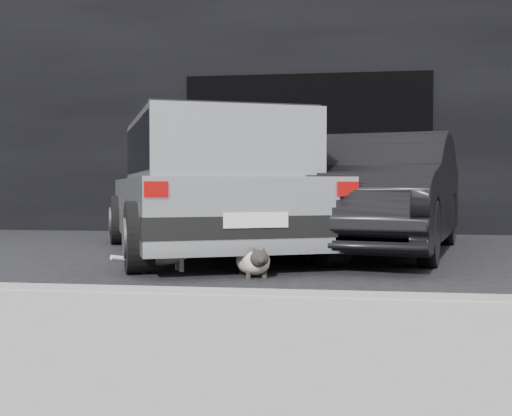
# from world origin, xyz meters

# --- Properties ---
(ground) EXTENTS (80.00, 80.00, 0.00)m
(ground) POSITION_xyz_m (0.00, 0.00, 0.00)
(ground) COLOR black
(ground) RESTS_ON ground
(building_facade) EXTENTS (34.00, 4.00, 5.00)m
(building_facade) POSITION_xyz_m (1.00, 6.00, 2.50)
(building_facade) COLOR black
(building_facade) RESTS_ON ground
(garage_opening) EXTENTS (4.00, 0.10, 2.60)m
(garage_opening) POSITION_xyz_m (1.00, 3.99, 1.30)
(garage_opening) COLOR black
(garage_opening) RESTS_ON ground
(curb) EXTENTS (18.00, 0.25, 0.12)m
(curb) POSITION_xyz_m (1.00, -2.60, 0.06)
(curb) COLOR gray
(curb) RESTS_ON ground
(sidewalk) EXTENTS (18.00, 2.20, 0.11)m
(sidewalk) POSITION_xyz_m (1.00, -3.80, 0.06)
(sidewalk) COLOR gray
(sidewalk) RESTS_ON ground
(silver_hatchback) EXTENTS (3.41, 4.61, 1.55)m
(silver_hatchback) POSITION_xyz_m (0.13, 0.57, 0.85)
(silver_hatchback) COLOR #A8AAAD
(silver_hatchback) RESTS_ON ground
(second_car) EXTENTS (2.34, 4.47, 1.40)m
(second_car) POSITION_xyz_m (2.08, 1.07, 0.70)
(second_car) COLOR black
(second_car) RESTS_ON ground
(cat_siamese) EXTENTS (0.45, 0.77, 0.28)m
(cat_siamese) POSITION_xyz_m (0.90, -1.12, 0.13)
(cat_siamese) COLOR beige
(cat_siamese) RESTS_ON ground
(cat_white) EXTENTS (0.75, 0.55, 0.40)m
(cat_white) POSITION_xyz_m (0.05, -0.91, 0.19)
(cat_white) COLOR silver
(cat_white) RESTS_ON ground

